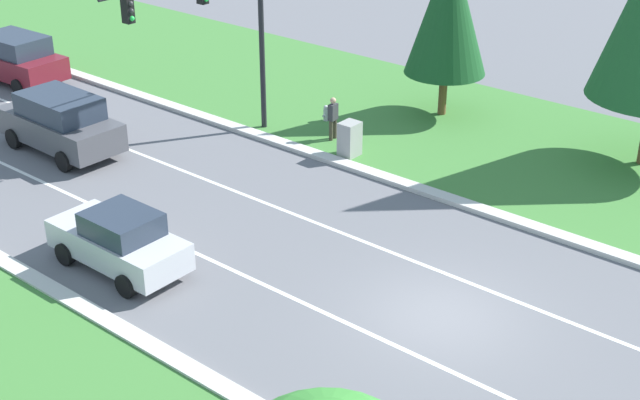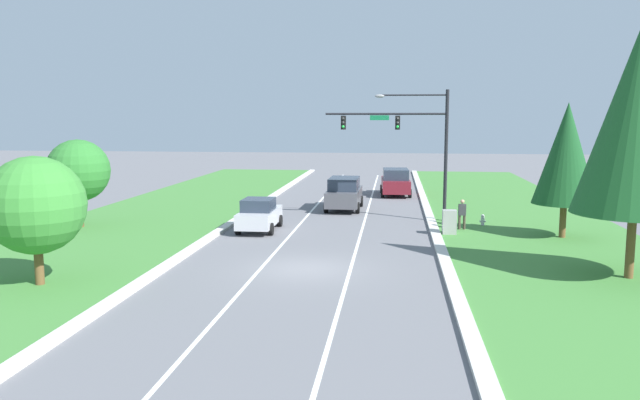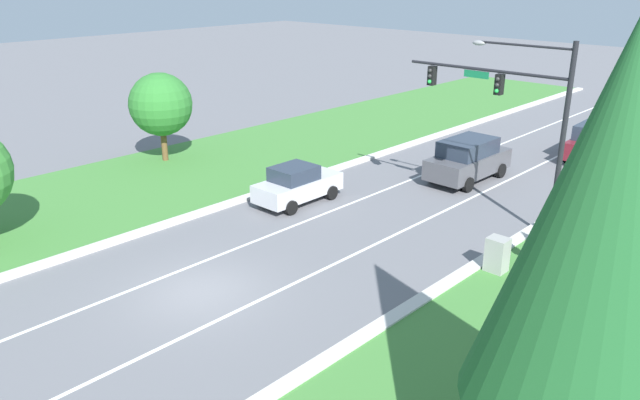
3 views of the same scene
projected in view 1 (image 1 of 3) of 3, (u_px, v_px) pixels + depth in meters
ground_plane at (442, 316)px, 22.51m from camera, size 160.00×160.00×0.00m
curb_strip_right at (546, 231)px, 26.36m from camera, size 0.50×90.00×0.15m
grass_verge_right at (618, 175)px, 29.99m from camera, size 10.00×90.00×0.08m
lane_stripe_inner_left at (401, 348)px, 21.27m from camera, size 0.14×81.00×0.01m
lane_stripe_inner_right at (479, 286)px, 23.74m from camera, size 0.14×81.00×0.01m
traffic_signal_mast at (220, 7)px, 30.20m from camera, size 7.04×0.41×7.58m
graphite_suv at (60, 122)px, 31.45m from camera, size 2.31×4.99×2.12m
silver_sedan at (119, 240)px, 24.24m from camera, size 1.97×4.22×1.75m
burgundy_suv at (15, 58)px, 38.30m from camera, size 2.44×4.84×2.06m
utility_cabinet at (350, 140)px, 31.12m from camera, size 0.70×0.60×1.31m
pedestrian at (333, 117)px, 32.32m from camera, size 0.40×0.25×1.69m
fire_hydrant at (326, 114)px, 34.26m from camera, size 0.34×0.20×0.70m
conifer_far_right_tree at (448, 9)px, 33.16m from camera, size 3.13×3.13×6.77m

